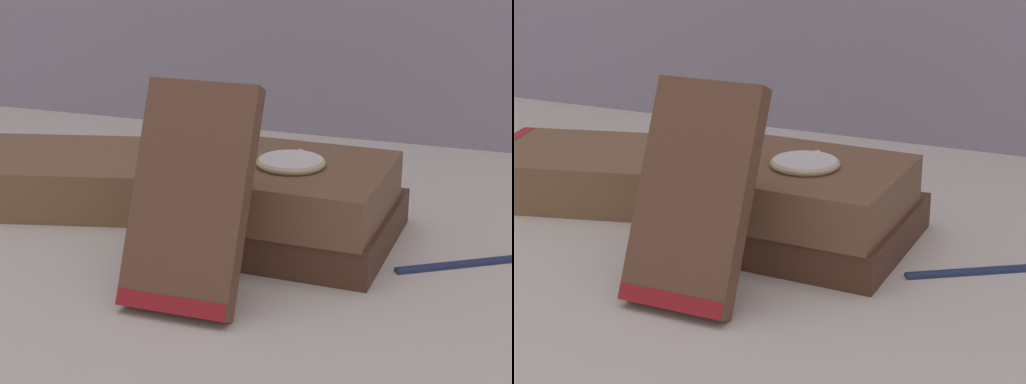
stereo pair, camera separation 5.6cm
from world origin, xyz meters
The scene contains 8 objects.
ground_plane centered at (0.00, 0.00, 0.00)m, with size 3.00×3.00×0.00m, color beige.
book_flat_bottom centered at (0.04, 0.05, 0.02)m, with size 0.20×0.16×0.03m.
book_flat_top centered at (0.04, 0.04, 0.05)m, with size 0.18×0.14×0.04m.
book_side_left centered at (-0.18, 0.08, 0.02)m, with size 0.22×0.18×0.05m.
book_leaning_front centered at (0.02, -0.07, 0.07)m, with size 0.08×0.09×0.16m.
pocket_watch centered at (0.06, 0.04, 0.07)m, with size 0.06×0.06×0.01m.
reading_glasses centered at (-0.01, 0.17, 0.00)m, with size 0.09×0.05×0.00m.
fountain_pen centered at (0.21, 0.05, 0.00)m, with size 0.13×0.08×0.01m.
Camera 2 is at (0.30, -0.57, 0.28)m, focal length 60.00 mm.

